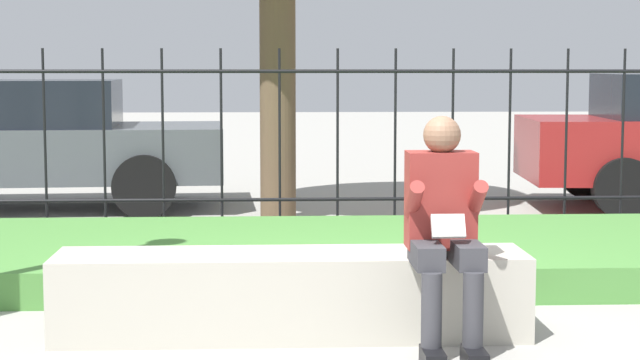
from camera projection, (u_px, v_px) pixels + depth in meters
ground_plane at (333, 335)px, 6.23m from camera, size 60.00×60.00×0.00m
stone_bench at (291, 299)px, 6.19m from camera, size 2.72×0.57×0.49m
person_seated_reader at (444, 222)px, 5.86m from camera, size 0.42×0.73×1.29m
grass_berm at (317, 255)px, 8.17m from camera, size 10.44×2.54×0.24m
iron_fence at (309, 139)px, 9.72m from camera, size 8.44×0.03×1.72m
car_parked_left at (20, 140)px, 11.61m from camera, size 4.38×2.08×1.41m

